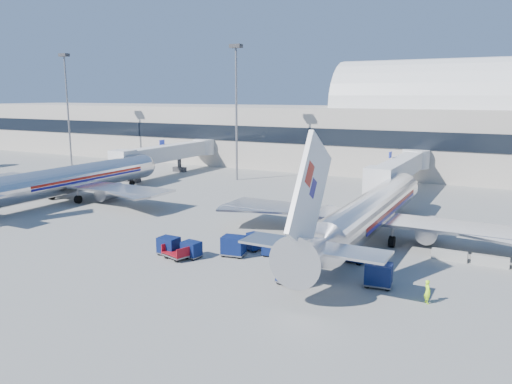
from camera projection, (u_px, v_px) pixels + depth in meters
The scene contains 20 objects.
ground at pixel (259, 239), 50.78m from camera, with size 260.00×260.00×0.00m, color gray.
terminal at pixel (325, 129), 104.12m from camera, with size 170.00×28.15×21.00m.
airliner_main at pixel (369, 212), 49.52m from camera, with size 32.00×37.26×12.07m.
airliner_mid at pixel (69, 180), 68.85m from camera, with size 32.00×37.26×12.07m.
jetbridge_near at pixel (402, 168), 73.24m from camera, with size 4.40×27.50×6.25m.
jetbridge_mid at pixel (172, 152), 92.57m from camera, with size 4.40×27.50×6.25m.
mast_far_west at pixel (67, 93), 101.57m from camera, with size 2.00×1.20×22.60m.
mast_west at pixel (236, 93), 83.16m from camera, with size 2.00×1.20×22.60m.
barrier_near at pixel (449, 255), 44.14m from camera, with size 3.00×0.55×0.90m, color #9E9E96.
barrier_mid at pixel (490, 261), 42.62m from camera, with size 3.00×0.55×0.90m, color #9E9E96.
tug_lead at pixel (273, 250), 45.16m from camera, with size 2.26×1.37×1.39m.
tug_right at pixel (351, 254), 43.69m from camera, with size 2.56×1.47×1.60m.
tug_left at pixel (257, 242), 47.16m from camera, with size 2.11×2.88×1.69m.
cart_train_a at pixel (234, 246), 45.17m from camera, with size 2.34×1.93×1.85m.
cart_train_b at pixel (191, 249), 44.76m from camera, with size 1.82×1.47×1.49m.
cart_train_c at pixel (169, 245), 45.53m from camera, with size 1.92×1.48×1.66m.
cart_solo_near at pixel (292, 273), 38.28m from camera, with size 2.49×2.16×1.87m.
cart_solo_far at pixel (379, 275), 37.89m from camera, with size 2.25×1.82×1.83m.
cart_open_red at pixel (177, 254), 44.47m from camera, with size 2.69×2.22×0.62m.
ramp_worker at pixel (427, 292), 34.92m from camera, with size 0.62×0.41×1.71m, color #B2FF1A.
Camera 1 is at (22.67, -43.36, 14.39)m, focal length 35.00 mm.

